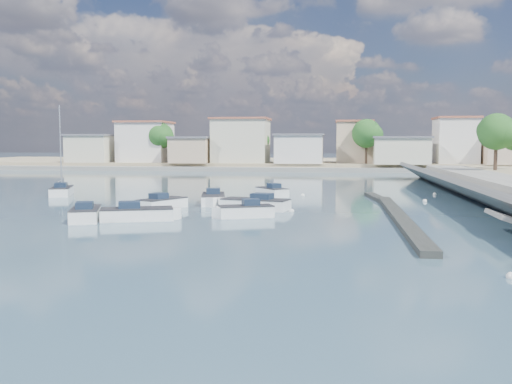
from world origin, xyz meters
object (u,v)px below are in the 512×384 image
at_px(motorboat_d, 243,212).
at_px(motorboat_g, 213,200).
at_px(motorboat_a, 86,214).
at_px(motorboat_c, 252,204).
at_px(motorboat_b, 165,204).
at_px(sailboat, 62,191).
at_px(motorboat_h, 141,214).
at_px(motorboat_f, 271,192).

bearing_deg(motorboat_d, motorboat_g, 115.61).
xyz_separation_m(motorboat_a, motorboat_d, (10.27, 2.66, -0.00)).
xyz_separation_m(motorboat_c, motorboat_d, (0.03, -4.84, -0.00)).
height_order(motorboat_c, motorboat_g, same).
distance_m(motorboat_a, motorboat_b, 7.76).
xyz_separation_m(motorboat_b, sailboat, (-13.48, 9.76, 0.04)).
distance_m(motorboat_c, sailboat, 22.41).
bearing_deg(motorboat_d, sailboat, 145.35).
distance_m(motorboat_d, sailboat, 24.83).
bearing_deg(motorboat_h, motorboat_a, -174.82).
distance_m(motorboat_d, motorboat_h, 6.93).
relative_size(motorboat_b, motorboat_h, 0.85).
xyz_separation_m(motorboat_c, sailboat, (-20.40, 9.27, 0.04)).
bearing_deg(motorboat_b, motorboat_h, -86.52).
bearing_deg(motorboat_f, motorboat_a, -119.40).
xyz_separation_m(motorboat_c, motorboat_h, (-6.51, -7.16, -0.00)).
height_order(motorboat_b, motorboat_g, same).
distance_m(motorboat_c, motorboat_f, 11.03).
relative_size(motorboat_c, motorboat_f, 1.42).
bearing_deg(motorboat_f, motorboat_g, -116.83).
bearing_deg(motorboat_h, motorboat_d, 19.55).
bearing_deg(motorboat_g, motorboat_c, -39.54).
bearing_deg(motorboat_b, motorboat_c, 4.05).
relative_size(motorboat_b, motorboat_g, 0.80).
distance_m(motorboat_f, motorboat_h, 19.38).
bearing_deg(motorboat_d, motorboat_c, 90.32).
xyz_separation_m(motorboat_h, sailboat, (-13.89, 16.44, 0.04)).
xyz_separation_m(motorboat_d, motorboat_h, (-6.53, -2.32, 0.00)).
bearing_deg(motorboat_h, motorboat_c, 47.74).
relative_size(motorboat_c, motorboat_g, 1.04).
distance_m(motorboat_b, motorboat_c, 6.93).
bearing_deg(motorboat_g, motorboat_h, -104.75).
xyz_separation_m(motorboat_c, motorboat_f, (0.19, 11.03, -0.00)).
distance_m(motorboat_b, motorboat_d, 8.19).
height_order(motorboat_c, motorboat_h, same).
bearing_deg(motorboat_a, motorboat_f, 60.60).
height_order(motorboat_g, sailboat, sailboat).
bearing_deg(motorboat_a, sailboat, 121.18).
xyz_separation_m(motorboat_c, motorboat_g, (-3.80, 3.13, 0.00)).
relative_size(motorboat_f, sailboat, 0.46).
xyz_separation_m(motorboat_d, sailboat, (-20.42, 14.12, 0.04)).
distance_m(motorboat_d, motorboat_f, 15.87).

